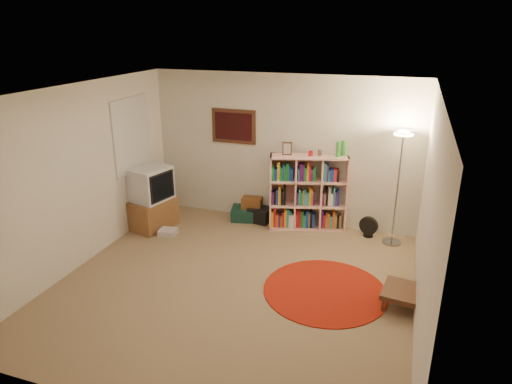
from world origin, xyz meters
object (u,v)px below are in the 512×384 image
bookshelf (307,193)px  floor_fan (368,227)px  side_table (405,293)px  tv_stand (152,199)px  floor_lamp (402,151)px  suitcase (250,213)px

bookshelf → floor_fan: 1.12m
floor_fan → side_table: floor_fan is taller
bookshelf → side_table: 2.54m
bookshelf → tv_stand: size_ratio=1.43×
floor_lamp → side_table: size_ratio=3.11×
tv_stand → suitcase: bearing=45.0°
suitcase → side_table: (2.64, -1.91, 0.10)m
suitcase → side_table: bearing=-49.5°
bookshelf → tv_stand: bookshelf is taller
floor_lamp → tv_stand: (-3.82, -0.67, -0.99)m
floor_fan → suitcase: size_ratio=0.48×
floor_lamp → tv_stand: size_ratio=1.72×
suitcase → side_table: side_table is taller
suitcase → tv_stand: bearing=-163.1°
bookshelf → tv_stand: 2.55m
floor_lamp → bookshelf: bearing=174.1°
floor_lamp → suitcase: size_ratio=2.50×
bookshelf → floor_lamp: floor_lamp is taller
floor_lamp → floor_fan: bearing=163.7°
floor_lamp → floor_fan: floor_lamp is taller
floor_fan → tv_stand: 3.55m
bookshelf → floor_fan: size_ratio=4.36×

